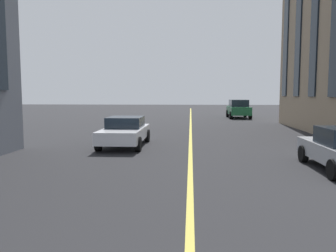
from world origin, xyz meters
The scene contains 3 objects.
lane_centre_line centered at (20.00, 0.00, 0.00)m, with size 80.00×0.16×0.01m.
car_green_trailing centered at (36.67, -4.90, 0.97)m, with size 4.70×2.14×1.88m.
car_white_oncoming centered at (17.45, 3.09, 0.70)m, with size 4.40×1.95×1.37m.
Camera 1 is at (1.99, -0.00, 2.44)m, focal length 35.69 mm.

